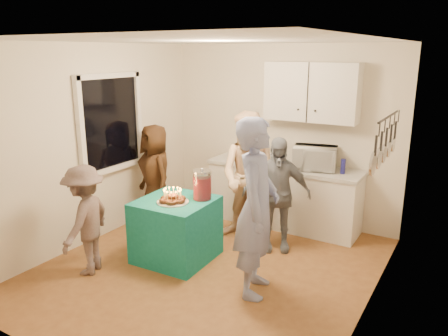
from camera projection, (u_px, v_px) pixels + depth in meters
The scene contains 19 objects.
floor at pixel (209, 268), 5.19m from camera, with size 4.00×4.00×0.00m, color brown.
ceiling at pixel (207, 40), 4.51m from camera, with size 4.00×4.00×0.00m, color white.
back_wall at pixel (281, 134), 6.51m from camera, with size 3.60×3.60×0.00m, color silver.
left_wall at pixel (93, 145), 5.74m from camera, with size 4.00×4.00×0.00m, color silver.
right_wall at pixel (374, 187), 3.96m from camera, with size 4.00×4.00×0.00m, color silver.
window_night at pixel (110, 123), 5.91m from camera, with size 0.04×1.00×1.20m, color black.
counter at pixel (283, 197), 6.39m from camera, with size 2.20×0.58×0.86m, color white.
countertop at pixel (284, 167), 6.27m from camera, with size 2.24×0.62×0.05m, color beige.
upper_cabinet at pixel (312, 92), 5.97m from camera, with size 1.30×0.30×0.80m, color white.
pot_rack at pixel (384, 141), 4.50m from camera, with size 0.12×1.00×0.60m, color black.
microwave at pixel (315, 158), 6.00m from camera, with size 0.58×0.39×0.32m, color white.
party_table at pixel (176, 229), 5.34m from camera, with size 0.85×0.85×0.76m, color #127A71.
donut_cake at pixel (173, 195), 5.14m from camera, with size 0.38×0.38×0.18m, color #381C0C, non-canonical shape.
punch_jar at pixel (202, 186), 5.23m from camera, with size 0.22×0.22×0.34m, color red.
man_birthday at pixel (257, 208), 4.46m from camera, with size 0.69×0.45×1.88m, color #8792C4.
woman_back_left at pixel (156, 176), 6.32m from camera, with size 0.73×0.48×1.50m, color #543118.
woman_back_center at pixel (250, 178), 5.77m from camera, with size 0.85×0.66×1.75m, color #E6A478.
woman_back_right at pixel (276, 194), 5.51m from camera, with size 0.87×0.36×1.48m, color black.
child_near_left at pixel (85, 220), 4.94m from camera, with size 0.83×0.48×1.28m, color #564645.
Camera 1 is at (2.57, -3.94, 2.50)m, focal length 35.00 mm.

